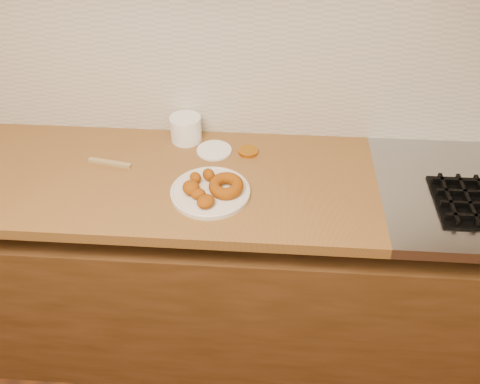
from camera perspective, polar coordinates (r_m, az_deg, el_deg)
name	(u,v)px	position (r m, az deg, el deg)	size (l,w,h in m)	color
wall_back	(238,16)	(1.81, -0.24, 19.17)	(4.00, 0.02, 2.70)	#C2AF91
base_cabinet	(233,277)	(2.11, -0.80, -9.47)	(3.60, 0.60, 0.77)	brown
butcher_block	(49,174)	(1.93, -20.61, 1.86)	(2.30, 0.62, 0.04)	brown
backsplash	(238,59)	(1.85, -0.26, 14.68)	(3.60, 0.02, 0.60)	beige
donut_plate	(210,192)	(1.68, -3.35, -0.01)	(0.26, 0.26, 0.02)	silver
ring_donut	(226,186)	(1.66, -1.59, 0.71)	(0.12, 0.12, 0.04)	#994E05
fried_dough_chunks	(199,188)	(1.66, -4.63, 0.43)	(0.13, 0.20, 0.05)	#994E05
plastic_tub	(186,129)	(1.93, -6.09, 7.08)	(0.12, 0.12, 0.10)	white
tub_lid	(214,150)	(1.88, -2.91, 4.69)	(0.13, 0.13, 0.01)	white
brass_jar_lid	(248,151)	(1.87, 0.93, 4.58)	(0.07, 0.07, 0.01)	#B86E18
wooden_utensil	(110,163)	(1.87, -14.41, 3.18)	(0.16, 0.02, 0.01)	#9B8251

